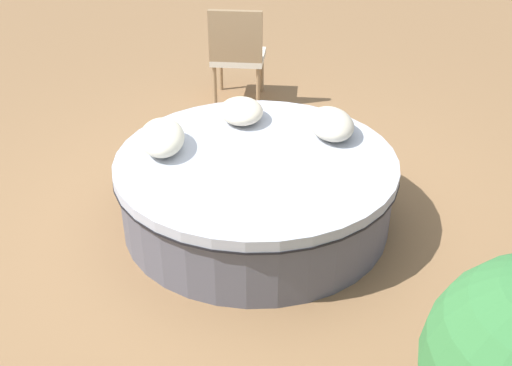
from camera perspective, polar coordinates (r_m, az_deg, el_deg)
ground_plane at (r=4.49m, az=-0.00°, el=-3.44°), size 16.00×16.00×0.00m
round_bed at (r=4.34m, az=-0.00°, el=-0.51°), size 1.98×1.98×0.52m
throw_pillow_0 at (r=4.51m, az=7.05°, el=5.55°), size 0.48×0.32×0.18m
throw_pillow_1 at (r=4.71m, az=-1.38°, el=6.78°), size 0.42×0.33×0.16m
throw_pillow_2 at (r=4.33m, az=-8.80°, el=4.27°), size 0.52×0.32×0.19m
patio_chair at (r=6.18m, az=-1.78°, el=12.40°), size 0.61×0.62×0.98m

